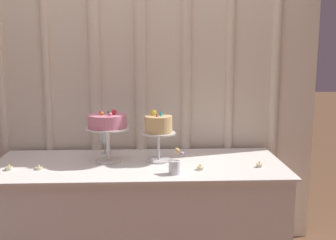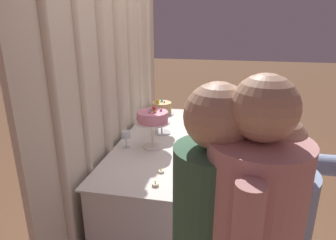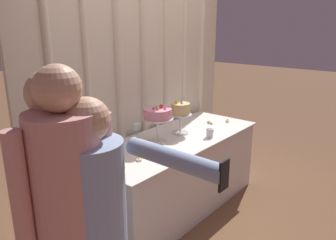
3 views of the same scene
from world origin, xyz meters
TOP-DOWN VIEW (x-y plane):
  - ground_plane at (0.00, 0.00)m, footprint 24.00×24.00m
  - draped_curtain at (0.00, 0.55)m, footprint 2.79×0.16m
  - cake_table at (0.00, 0.10)m, footprint 2.01×0.80m
  - cake_display_nearleft at (-0.21, 0.15)m, footprint 0.30×0.30m
  - cake_display_nearright at (0.14, 0.15)m, footprint 0.24×0.24m
  - wine_glass at (-0.26, 0.39)m, footprint 0.08×0.08m
  - flower_vase at (0.24, -0.15)m, footprint 0.10×0.08m
  - tealight_far_left at (-0.84, -0.02)m, footprint 0.05×0.05m
  - tealight_near_left at (-0.65, -0.02)m, footprint 0.05×0.05m
  - tealight_near_right at (0.41, -0.07)m, footprint 0.05×0.05m
  - tealight_far_right at (0.82, -0.02)m, footprint 0.04×0.04m
  - guest_man_pink_jacket at (-1.64, -0.44)m, footprint 0.41×0.40m
  - guest_man_dark_suit at (-1.68, -0.58)m, footprint 0.49×0.39m
  - guest_girl_blue_dress at (-1.59, -0.65)m, footprint 0.44×0.84m

SIDE VIEW (x-z plane):
  - ground_plane at x=0.00m, z-range 0.00..0.00m
  - cake_table at x=0.00m, z-range 0.00..0.78m
  - tealight_near_left at x=-0.65m, z-range 0.78..0.81m
  - tealight_far_left at x=-0.84m, z-range 0.78..0.81m
  - tealight_near_right at x=0.41m, z-range 0.78..0.81m
  - tealight_far_right at x=0.82m, z-range 0.78..0.81m
  - flower_vase at x=0.24m, z-range 0.76..0.92m
  - guest_girl_blue_dress at x=-1.59m, z-range 0.09..1.67m
  - wine_glass at x=-0.26m, z-range 0.82..0.98m
  - guest_man_pink_jacket at x=-1.64m, z-range 0.11..1.80m
  - guest_man_dark_suit at x=-1.68m, z-range 0.09..1.82m
  - cake_display_nearright at x=0.14m, z-range 0.84..1.20m
  - cake_display_nearleft at x=-0.21m, z-range 0.87..1.24m
  - draped_curtain at x=0.00m, z-range 0.07..2.94m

